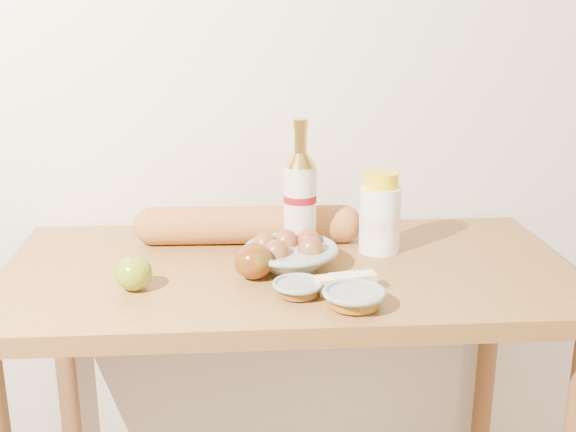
% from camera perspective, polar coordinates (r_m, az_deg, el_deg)
% --- Properties ---
extents(back_wall, '(3.50, 0.02, 2.60)m').
position_cam_1_polar(back_wall, '(1.76, -0.82, 12.27)').
color(back_wall, silver).
rests_on(back_wall, ground).
extents(table, '(1.20, 0.60, 0.90)m').
position_cam_1_polar(table, '(1.58, -0.08, -8.11)').
color(table, '#A77335').
rests_on(table, ground).
extents(bourbon_bottle, '(0.10, 0.10, 0.30)m').
position_cam_1_polar(bourbon_bottle, '(1.58, 0.95, 1.35)').
color(bourbon_bottle, beige).
rests_on(bourbon_bottle, table).
extents(cream_bottle, '(0.11, 0.11, 0.18)m').
position_cam_1_polar(cream_bottle, '(1.61, 7.28, 0.09)').
color(cream_bottle, white).
rests_on(cream_bottle, table).
extents(egg_bowl, '(0.24, 0.24, 0.07)m').
position_cam_1_polar(egg_bowl, '(1.52, 0.19, -2.93)').
color(egg_bowl, gray).
rests_on(egg_bowl, table).
extents(baguette, '(0.53, 0.10, 0.09)m').
position_cam_1_polar(baguette, '(1.66, -3.17, -0.70)').
color(baguette, '#C77C3C').
rests_on(baguette, table).
extents(apple_yellowgreen, '(0.07, 0.07, 0.07)m').
position_cam_1_polar(apple_yellowgreen, '(1.43, -12.10, -4.45)').
color(apple_yellowgreen, olive).
rests_on(apple_yellowgreen, table).
extents(apple_redgreen_right, '(0.08, 0.08, 0.07)m').
position_cam_1_polar(apple_redgreen_right, '(1.46, -2.73, -3.59)').
color(apple_redgreen_right, maroon).
rests_on(apple_redgreen_right, table).
extents(sugar_bowl, '(0.13, 0.13, 0.03)m').
position_cam_1_polar(sugar_bowl, '(1.38, 0.79, -5.71)').
color(sugar_bowl, gray).
rests_on(sugar_bowl, table).
extents(syrup_bowl, '(0.15, 0.15, 0.03)m').
position_cam_1_polar(syrup_bowl, '(1.34, 5.24, -6.45)').
color(syrup_bowl, gray).
rests_on(syrup_bowl, table).
extents(butter_stick, '(0.12, 0.06, 0.03)m').
position_cam_1_polar(butter_stick, '(1.41, 4.61, -5.29)').
color(butter_stick, '#F2EDBC').
rests_on(butter_stick, table).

